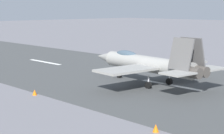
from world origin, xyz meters
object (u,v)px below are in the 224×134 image
object	(u,v)px
fighter_jet	(148,63)
marker_cone_near	(156,128)
crew_person	(119,57)
marker_cone_mid	(35,92)

from	to	relation	value
fighter_jet	marker_cone_near	world-z (taller)	fighter_jet
crew_person	marker_cone_near	size ratio (longest dim) A/B	2.93
fighter_jet	marker_cone_near	xyz separation A→B (m)	(-11.17, 12.02, -2.08)
fighter_jet	marker_cone_mid	size ratio (longest dim) A/B	31.53
fighter_jet	crew_person	distance (m)	17.20
marker_cone_near	marker_cone_mid	xyz separation A→B (m)	(15.33, 0.00, 0.00)
fighter_jet	marker_cone_mid	bearing A→B (deg)	70.91
marker_cone_near	crew_person	bearing A→B (deg)	-40.36
marker_cone_near	marker_cone_mid	world-z (taller)	same
crew_person	marker_cone_mid	bearing A→B (deg)	114.98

